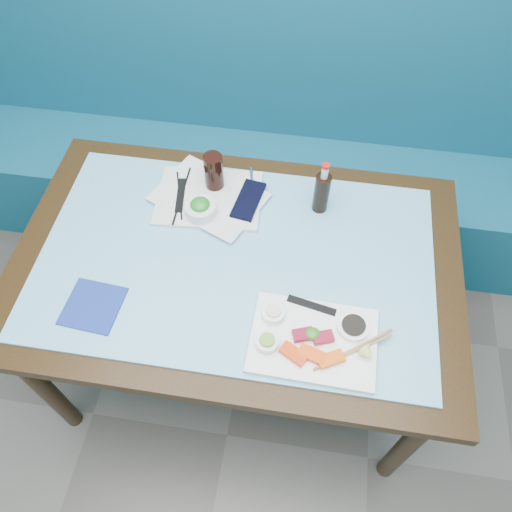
# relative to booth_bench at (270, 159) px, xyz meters

# --- Properties ---
(booth_bench) EXTENTS (3.00, 0.56, 1.17)m
(booth_bench) POSITION_rel_booth_bench_xyz_m (0.00, 0.00, 0.00)
(booth_bench) COLOR #10516B
(booth_bench) RESTS_ON ground
(dining_table) EXTENTS (1.40, 0.90, 0.75)m
(dining_table) POSITION_rel_booth_bench_xyz_m (0.00, -0.84, 0.29)
(dining_table) COLOR black
(dining_table) RESTS_ON ground
(glass_top) EXTENTS (1.22, 0.76, 0.01)m
(glass_top) POSITION_rel_booth_bench_xyz_m (0.00, -0.84, 0.38)
(glass_top) COLOR #69B2D3
(glass_top) RESTS_ON dining_table
(sashimi_plate) EXTENTS (0.35, 0.26, 0.02)m
(sashimi_plate) POSITION_rel_booth_bench_xyz_m (0.26, -1.09, 0.39)
(sashimi_plate) COLOR white
(sashimi_plate) RESTS_ON glass_top
(salmon_left) EXTENTS (0.08, 0.07, 0.02)m
(salmon_left) POSITION_rel_booth_bench_xyz_m (0.21, -1.14, 0.41)
(salmon_left) COLOR red
(salmon_left) RESTS_ON sashimi_plate
(salmon_mid) EXTENTS (0.08, 0.06, 0.02)m
(salmon_mid) POSITION_rel_booth_bench_xyz_m (0.26, -1.14, 0.41)
(salmon_mid) COLOR #FF470A
(salmon_mid) RESTS_ON sashimi_plate
(salmon_right) EXTENTS (0.08, 0.07, 0.02)m
(salmon_right) POSITION_rel_booth_bench_xyz_m (0.31, -1.14, 0.41)
(salmon_right) COLOR #F15A09
(salmon_right) RESTS_ON sashimi_plate
(tuna_left) EXTENTS (0.07, 0.05, 0.02)m
(tuna_left) POSITION_rel_booth_bench_xyz_m (0.23, -1.08, 0.41)
(tuna_left) COLOR maroon
(tuna_left) RESTS_ON sashimi_plate
(tuna_right) EXTENTS (0.06, 0.05, 0.02)m
(tuna_right) POSITION_rel_booth_bench_xyz_m (0.29, -1.08, 0.41)
(tuna_right) COLOR maroon
(tuna_right) RESTS_ON sashimi_plate
(seaweed_garnish) EXTENTS (0.06, 0.05, 0.02)m
(seaweed_garnish) POSITION_rel_booth_bench_xyz_m (0.26, -1.08, 0.41)
(seaweed_garnish) COLOR #2F761B
(seaweed_garnish) RESTS_ON sashimi_plate
(ramekin_wasabi) EXTENTS (0.08, 0.08, 0.03)m
(ramekin_wasabi) POSITION_rel_booth_bench_xyz_m (0.14, -1.12, 0.41)
(ramekin_wasabi) COLOR white
(ramekin_wasabi) RESTS_ON sashimi_plate
(wasabi_fill) EXTENTS (0.05, 0.05, 0.01)m
(wasabi_fill) POSITION_rel_booth_bench_xyz_m (0.14, -1.12, 0.43)
(wasabi_fill) COLOR #6EA334
(wasabi_fill) RESTS_ON ramekin_wasabi
(ramekin_ginger) EXTENTS (0.08, 0.08, 0.03)m
(ramekin_ginger) POSITION_rel_booth_bench_xyz_m (0.14, -1.03, 0.41)
(ramekin_ginger) COLOR white
(ramekin_ginger) RESTS_ON sashimi_plate
(ginger_fill) EXTENTS (0.05, 0.05, 0.01)m
(ginger_fill) POSITION_rel_booth_bench_xyz_m (0.14, -1.03, 0.43)
(ginger_fill) COLOR beige
(ginger_fill) RESTS_ON ramekin_ginger
(soy_dish) EXTENTS (0.09, 0.09, 0.02)m
(soy_dish) POSITION_rel_booth_bench_xyz_m (0.37, -1.04, 0.41)
(soy_dish) COLOR white
(soy_dish) RESTS_ON sashimi_plate
(soy_fill) EXTENTS (0.07, 0.07, 0.01)m
(soy_fill) POSITION_rel_booth_bench_xyz_m (0.37, -1.04, 0.42)
(soy_fill) COLOR black
(soy_fill) RESTS_ON soy_dish
(lemon_wedge) EXTENTS (0.05, 0.05, 0.04)m
(lemon_wedge) POSITION_rel_booth_bench_xyz_m (0.41, -1.12, 0.42)
(lemon_wedge) COLOR #F5FF78
(lemon_wedge) RESTS_ON sashimi_plate
(chopstick_sleeve) EXTENTS (0.15, 0.05, 0.00)m
(chopstick_sleeve) POSITION_rel_booth_bench_xyz_m (0.25, -0.98, 0.40)
(chopstick_sleeve) COLOR black
(chopstick_sleeve) RESTS_ON sashimi_plate
(wooden_chopstick_a) EXTENTS (0.21, 0.16, 0.01)m
(wooden_chopstick_a) POSITION_rel_booth_bench_xyz_m (0.37, -1.10, 0.41)
(wooden_chopstick_a) COLOR #996A48
(wooden_chopstick_a) RESTS_ON sashimi_plate
(wooden_chopstick_b) EXTENTS (0.18, 0.12, 0.01)m
(wooden_chopstick_b) POSITION_rel_booth_bench_xyz_m (0.38, -1.10, 0.40)
(wooden_chopstick_b) COLOR #9E784A
(wooden_chopstick_b) RESTS_ON sashimi_plate
(serving_tray) EXTENTS (0.37, 0.29, 0.01)m
(serving_tray) POSITION_rel_booth_bench_xyz_m (-0.13, -0.61, 0.39)
(serving_tray) COLOR silver
(serving_tray) RESTS_ON glass_top
(paper_placemat) EXTENTS (0.42, 0.37, 0.00)m
(paper_placemat) POSITION_rel_booth_bench_xyz_m (-0.13, -0.61, 0.40)
(paper_placemat) COLOR silver
(paper_placemat) RESTS_ON serving_tray
(seaweed_bowl) EXTENTS (0.12, 0.12, 0.04)m
(seaweed_bowl) POSITION_rel_booth_bench_xyz_m (-0.14, -0.69, 0.42)
(seaweed_bowl) COLOR white
(seaweed_bowl) RESTS_ON serving_tray
(seaweed_salad) EXTENTS (0.08, 0.08, 0.03)m
(seaweed_salad) POSITION_rel_booth_bench_xyz_m (-0.14, -0.69, 0.44)
(seaweed_salad) COLOR #1B761D
(seaweed_salad) RESTS_ON seaweed_bowl
(cola_glass) EXTENTS (0.07, 0.07, 0.13)m
(cola_glass) POSITION_rel_booth_bench_xyz_m (-0.12, -0.56, 0.46)
(cola_glass) COLOR black
(cola_glass) RESTS_ON serving_tray
(navy_pouch) EXTENTS (0.10, 0.18, 0.01)m
(navy_pouch) POSITION_rel_booth_bench_xyz_m (0.00, -0.61, 0.40)
(navy_pouch) COLOR black
(navy_pouch) RESTS_ON serving_tray
(fork) EXTENTS (0.03, 0.09, 0.01)m
(fork) POSITION_rel_booth_bench_xyz_m (-0.00, -0.51, 0.40)
(fork) COLOR silver
(fork) RESTS_ON serving_tray
(black_chopstick_a) EXTENTS (0.07, 0.21, 0.01)m
(black_chopstick_a) POSITION_rel_booth_bench_xyz_m (-0.23, -0.62, 0.40)
(black_chopstick_a) COLOR black
(black_chopstick_a) RESTS_ON serving_tray
(black_chopstick_b) EXTENTS (0.01, 0.26, 0.01)m
(black_chopstick_b) POSITION_rel_booth_bench_xyz_m (-0.22, -0.62, 0.40)
(black_chopstick_b) COLOR black
(black_chopstick_b) RESTS_ON serving_tray
(tray_sleeve) EXTENTS (0.05, 0.15, 0.00)m
(tray_sleeve) POSITION_rel_booth_bench_xyz_m (-0.23, -0.62, 0.40)
(tray_sleeve) COLOR black
(tray_sleeve) RESTS_ON serving_tray
(cola_bottle_body) EXTENTS (0.07, 0.07, 0.15)m
(cola_bottle_body) POSITION_rel_booth_bench_xyz_m (0.24, -0.59, 0.46)
(cola_bottle_body) COLOR black
(cola_bottle_body) RESTS_ON glass_top
(cola_bottle_neck) EXTENTS (0.03, 0.03, 0.04)m
(cola_bottle_neck) POSITION_rel_booth_bench_xyz_m (0.24, -0.59, 0.55)
(cola_bottle_neck) COLOR silver
(cola_bottle_neck) RESTS_ON cola_bottle_body
(cola_bottle_cap) EXTENTS (0.03, 0.03, 0.01)m
(cola_bottle_cap) POSITION_rel_booth_bench_xyz_m (0.24, -0.59, 0.58)
(cola_bottle_cap) COLOR red
(cola_bottle_cap) RESTS_ON cola_bottle_neck
(blue_napkin) EXTENTS (0.17, 0.17, 0.01)m
(blue_napkin) POSITION_rel_booth_bench_xyz_m (-0.38, -1.07, 0.39)
(blue_napkin) COLOR navy
(blue_napkin) RESTS_ON glass_top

